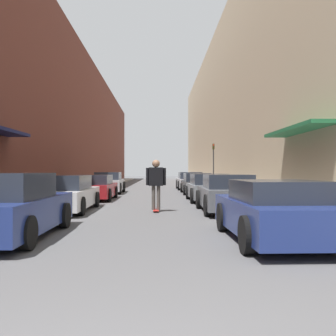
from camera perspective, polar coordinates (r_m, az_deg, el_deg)
name	(u,v)px	position (r m, az deg, el deg)	size (l,w,h in m)	color
ground	(153,190)	(27.89, -2.32, -3.42)	(144.43, 144.43, 0.00)	#515154
curb_strip_left	(101,186)	(34.84, -10.13, -2.72)	(1.80, 65.65, 0.12)	#A3A099
curb_strip_right	(206,186)	(34.72, 5.87, -2.73)	(1.80, 65.65, 0.12)	#A3A099
building_row_left	(70,123)	(35.64, -14.76, 6.71)	(4.90, 65.65, 11.75)	brown
building_row_right	(237,108)	(35.66, 10.54, 9.02)	(4.90, 65.65, 14.61)	tan
parked_car_left_0	(4,207)	(8.86, -23.66, -5.46)	(2.08, 4.35, 1.41)	navy
parked_car_left_1	(64,194)	(13.99, -15.50, -3.82)	(1.96, 4.66, 1.30)	silver
parked_car_left_2	(94,188)	(19.18, -11.20, -2.95)	(2.01, 4.30, 1.25)	maroon
parked_car_left_3	(109,183)	(24.60, -9.03, -2.26)	(1.87, 4.39, 1.36)	#B7B7BC
parked_car_right_0	(276,211)	(8.09, 16.18, -6.32)	(1.99, 4.09, 1.26)	navy
parked_car_right_1	(226,194)	(13.30, 8.91, -3.90)	(1.85, 4.06, 1.32)	#515459
parked_car_right_2	(208,188)	(17.97, 6.10, -3.03)	(1.89, 4.25, 1.31)	gray
parked_car_right_3	(196,184)	(23.77, 4.36, -2.42)	(1.86, 4.68, 1.31)	#232326
parked_car_right_4	(190,181)	(29.27, 3.33, -1.99)	(2.01, 4.52, 1.35)	#B7B7BC
skateboarder	(156,180)	(13.24, -1.84, -1.79)	(0.71, 0.78, 1.84)	#B2231E
traffic_light	(213,160)	(31.08, 6.94, 1.17)	(0.16, 0.22, 3.56)	#2D2D2D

